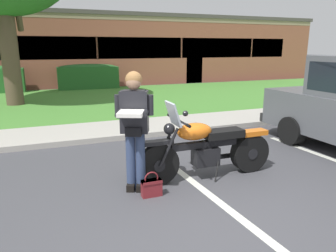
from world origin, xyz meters
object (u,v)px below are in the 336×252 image
(motorcycle, at_px, (211,148))
(brick_building, at_px, (85,49))
(handbag, at_px, (152,186))
(rider_person, at_px, (134,122))
(hedge_center_left, at_px, (88,76))

(motorcycle, height_order, brick_building, brick_building)
(brick_building, bearing_deg, motorcycle, -90.58)
(handbag, bearing_deg, brick_building, 85.93)
(rider_person, bearing_deg, brick_building, 85.40)
(rider_person, bearing_deg, hedge_center_left, 86.09)
(rider_person, relative_size, handbag, 4.74)
(motorcycle, relative_size, rider_person, 1.31)
(brick_building, bearing_deg, handbag, -94.07)
(motorcycle, height_order, hedge_center_left, motorcycle)
(rider_person, bearing_deg, motorcycle, 0.94)
(handbag, xyz_separation_m, hedge_center_left, (0.65, 11.97, 0.51))
(motorcycle, bearing_deg, rider_person, -179.06)
(hedge_center_left, relative_size, brick_building, 0.10)
(handbag, distance_m, brick_building, 17.92)
(rider_person, height_order, handbag, rider_person)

